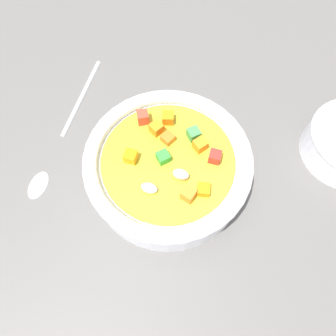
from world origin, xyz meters
TOP-DOWN VIEW (x-y plane):
  - ground_plane at (0.00, 0.00)cm, footprint 140.00×140.00cm
  - soup_bowl_main at (-0.01, 0.01)cm, footprint 20.07×20.07cm
  - spoon at (-4.54, -15.45)cm, footprint 23.80×7.75cm

SIDE VIEW (x-z plane):
  - ground_plane at x=0.00cm, z-range -2.00..0.00cm
  - spoon at x=-4.54cm, z-range -0.06..0.86cm
  - soup_bowl_main at x=-0.01cm, z-range -0.12..6.66cm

